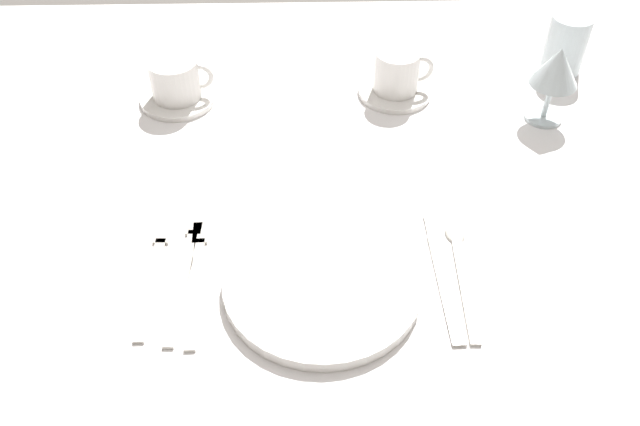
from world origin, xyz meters
The scene contains 14 objects.
ground_plane centered at (0.00, 0.00, 0.00)m, with size 6.00×6.00×0.00m, color slate.
dining_table centered at (0.00, 0.00, 0.66)m, with size 1.80×1.11×0.74m.
dinner_plate centered at (-0.03, -0.24, 0.75)m, with size 0.26×0.26×0.02m, color white.
fork_outer centered at (-0.19, -0.22, 0.74)m, with size 0.03×0.22×0.00m.
fork_inner centered at (-0.21, -0.21, 0.74)m, with size 0.03×0.23×0.00m.
fork_salad centered at (-0.25, -0.21, 0.74)m, with size 0.02×0.21×0.00m.
dinner_knife centered at (0.14, -0.23, 0.74)m, with size 0.02×0.23×0.00m.
spoon_soup centered at (0.16, -0.20, 0.74)m, with size 0.03×0.21×0.01m.
saucer_left centered at (-0.27, 0.19, 0.74)m, with size 0.13×0.13×0.01m, color white.
coffee_cup_left centered at (-0.27, 0.19, 0.78)m, with size 0.11×0.09×0.07m.
saucer_right centered at (0.12, 0.20, 0.74)m, with size 0.13×0.13×0.01m, color white.
coffee_cup_right centered at (0.12, 0.20, 0.79)m, with size 0.10×0.08×0.07m.
wine_glass_centre centered at (0.36, 0.13, 0.84)m, with size 0.08×0.08×0.14m.
drink_tumbler centered at (0.43, 0.28, 0.79)m, with size 0.07×0.07×0.11m.
Camera 1 is at (-0.04, -0.81, 1.44)m, focal length 38.11 mm.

